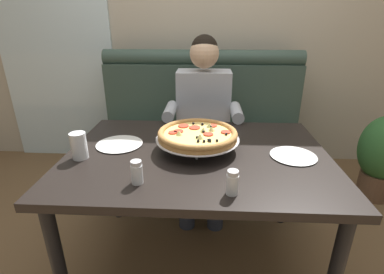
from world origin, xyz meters
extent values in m
plane|color=brown|center=(0.00, 0.00, 0.00)|extent=(16.00, 16.00, 0.00)
cube|color=#BCB29E|center=(0.00, 1.52, 1.40)|extent=(6.00, 0.12, 2.80)
cube|color=white|center=(-1.41, 1.45, 1.40)|extent=(1.10, 0.02, 2.80)
cube|color=#384C42|center=(0.00, 0.82, 0.23)|extent=(1.72, 0.60, 0.46)
cube|color=#384C42|center=(0.00, 1.21, 0.69)|extent=(1.72, 0.18, 0.65)
cylinder|color=#384C42|center=(0.00, 1.21, 1.06)|extent=(1.72, 0.14, 0.14)
cube|color=black|center=(0.00, 0.00, 0.72)|extent=(1.34, 0.96, 0.04)
cylinder|color=black|center=(-0.60, -0.41, 0.35)|extent=(0.06, 0.06, 0.70)
cylinder|color=black|center=(-0.60, 0.41, 0.35)|extent=(0.06, 0.06, 0.70)
cylinder|color=black|center=(0.60, 0.41, 0.35)|extent=(0.06, 0.06, 0.70)
cube|color=#2D3342|center=(0.02, 0.57, 0.54)|extent=(0.34, 0.40, 0.15)
cylinder|color=#2D3342|center=(-0.08, 0.32, 0.23)|extent=(0.11, 0.11, 0.46)
cylinder|color=#2D3342|center=(0.12, 0.32, 0.23)|extent=(0.11, 0.11, 0.46)
cube|color=#B2B7C1|center=(0.02, 0.79, 0.74)|extent=(0.40, 0.22, 0.56)
cylinder|color=#B2B7C1|center=(-0.21, 0.57, 0.78)|extent=(0.08, 0.28, 0.08)
cylinder|color=#B2B7C1|center=(0.25, 0.57, 0.78)|extent=(0.08, 0.28, 0.08)
sphere|color=#DBB28E|center=(0.02, 0.77, 1.15)|extent=(0.21, 0.21, 0.21)
sphere|color=black|center=(0.02, 0.78, 1.18)|extent=(0.19, 0.19, 0.19)
cylinder|color=silver|center=(0.00, -0.08, 0.77)|extent=(0.01, 0.01, 0.06)
cylinder|color=silver|center=(-0.09, 0.09, 0.77)|extent=(0.01, 0.01, 0.06)
cylinder|color=silver|center=(0.10, 0.09, 0.77)|extent=(0.01, 0.01, 0.06)
torus|color=silver|center=(0.00, 0.04, 0.79)|extent=(0.24, 0.24, 0.01)
cylinder|color=silver|center=(0.00, 0.04, 0.80)|extent=(0.43, 0.43, 0.00)
cylinder|color=#B77F42|center=(0.00, 0.04, 0.81)|extent=(0.41, 0.41, 0.02)
torus|color=#B77F42|center=(0.00, 0.04, 0.83)|extent=(0.41, 0.41, 0.03)
cylinder|color=#EFCC6B|center=(0.00, 0.04, 0.82)|extent=(0.35, 0.35, 0.01)
cylinder|color=red|center=(-0.10, 0.05, 0.83)|extent=(0.05, 0.05, 0.01)
cylinder|color=red|center=(-0.13, 0.03, 0.83)|extent=(0.05, 0.05, 0.01)
cylinder|color=red|center=(0.06, 0.02, 0.83)|extent=(0.05, 0.05, 0.01)
cylinder|color=red|center=(-0.02, 0.11, 0.83)|extent=(0.06, 0.06, 0.01)
cylinder|color=red|center=(0.15, 0.05, 0.83)|extent=(0.05, 0.05, 0.01)
cylinder|color=red|center=(-0.08, 0.13, 0.83)|extent=(0.06, 0.06, 0.01)
cylinder|color=red|center=(0.08, 0.15, 0.83)|extent=(0.05, 0.05, 0.01)
sphere|color=black|center=(0.03, -0.08, 0.83)|extent=(0.01, 0.01, 0.01)
sphere|color=black|center=(0.15, 0.02, 0.83)|extent=(0.01, 0.01, 0.01)
sphere|color=black|center=(0.06, -0.07, 0.83)|extent=(0.01, 0.01, 0.01)
sphere|color=black|center=(0.06, -0.06, 0.83)|extent=(0.01, 0.01, 0.01)
sphere|color=black|center=(0.02, 0.16, 0.83)|extent=(0.01, 0.01, 0.01)
sphere|color=black|center=(0.01, -0.08, 0.83)|extent=(0.01, 0.01, 0.01)
sphere|color=black|center=(0.07, 0.12, 0.83)|extent=(0.01, 0.01, 0.01)
sphere|color=black|center=(0.10, -0.07, 0.83)|extent=(0.01, 0.01, 0.01)
sphere|color=black|center=(-0.03, 0.17, 0.83)|extent=(0.01, 0.01, 0.01)
sphere|color=black|center=(0.06, -0.06, 0.83)|extent=(0.01, 0.01, 0.01)
sphere|color=black|center=(0.00, -0.03, 0.83)|extent=(0.01, 0.01, 0.01)
sphere|color=black|center=(0.03, 0.04, 0.83)|extent=(0.01, 0.01, 0.01)
cone|color=#CCC675|center=(0.03, 0.06, 0.84)|extent=(0.04, 0.04, 0.02)
cone|color=#CCC675|center=(0.07, 0.07, 0.84)|extent=(0.04, 0.04, 0.02)
cone|color=#CCC675|center=(0.06, 0.13, 0.84)|extent=(0.04, 0.04, 0.02)
cone|color=#CCC675|center=(0.02, -0.04, 0.84)|extent=(0.04, 0.04, 0.02)
cone|color=#CCC675|center=(-0.09, 0.01, 0.84)|extent=(0.04, 0.04, 0.02)
cylinder|color=white|center=(0.15, -0.37, 0.78)|extent=(0.05, 0.05, 0.08)
cylinder|color=#4C6633|center=(0.15, -0.37, 0.76)|extent=(0.04, 0.04, 0.05)
cylinder|color=silver|center=(0.15, -0.37, 0.83)|extent=(0.04, 0.04, 0.02)
cylinder|color=white|center=(-0.24, -0.31, 0.78)|extent=(0.05, 0.05, 0.08)
cylinder|color=#A82D19|center=(-0.24, -0.31, 0.76)|extent=(0.04, 0.04, 0.04)
cylinder|color=silver|center=(-0.24, -0.31, 0.83)|extent=(0.05, 0.05, 0.02)
cylinder|color=white|center=(-0.43, 0.08, 0.74)|extent=(0.18, 0.18, 0.01)
cone|color=white|center=(-0.43, 0.08, 0.75)|extent=(0.25, 0.25, 0.01)
cylinder|color=white|center=(0.48, -0.02, 0.74)|extent=(0.16, 0.16, 0.01)
cone|color=white|center=(0.48, -0.02, 0.75)|extent=(0.23, 0.23, 0.01)
cylinder|color=silver|center=(-0.57, -0.09, 0.80)|extent=(0.08, 0.08, 0.13)
cylinder|color=white|center=(-0.57, -0.09, 0.76)|extent=(0.07, 0.07, 0.05)
cylinder|color=black|center=(-1.14, 2.23, 0.22)|extent=(0.02, 0.02, 0.44)
cylinder|color=black|center=(-1.33, 2.41, 0.22)|extent=(0.02, 0.02, 0.44)
cylinder|color=black|center=(-1.32, 2.05, 0.22)|extent=(0.02, 0.02, 0.44)
cylinder|color=black|center=(-1.51, 2.22, 0.22)|extent=(0.02, 0.02, 0.44)
cylinder|color=black|center=(-1.32, 2.23, 0.45)|extent=(0.40, 0.40, 0.02)
cube|color=black|center=(-1.43, 2.11, 0.65)|extent=(0.25, 0.24, 0.42)
cylinder|color=brown|center=(1.43, 0.77, 0.11)|extent=(0.24, 0.24, 0.22)
ellipsoid|color=#336B33|center=(1.43, 0.77, 0.44)|extent=(0.36, 0.36, 0.52)
camera|label=1|loc=(0.04, -1.34, 1.38)|focal=26.95mm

